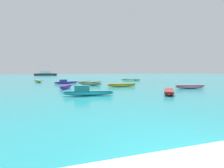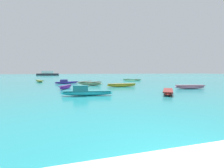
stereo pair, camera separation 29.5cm
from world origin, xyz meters
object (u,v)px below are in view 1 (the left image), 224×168
moored_boat_7 (38,81)px  moored_boat_3 (66,87)px  moored_boat_8 (66,82)px  moored_boat_4 (190,87)px  moored_boat_5 (131,80)px  moored_boat_6 (169,91)px  moored_boat_1 (122,85)px  distant_ferry (46,74)px  moored_boat_0 (89,84)px  moored_boat_2 (88,92)px

moored_boat_7 → moored_boat_3: bearing=-3.4°
moored_boat_7 → moored_boat_8: moored_boat_8 is taller
moored_boat_4 → moored_boat_5: 14.99m
moored_boat_4 → moored_boat_6: 5.34m
moored_boat_5 → moored_boat_8: moored_boat_8 is taller
moored_boat_4 → moored_boat_5: moored_boat_4 is taller
moored_boat_1 → distant_ferry: distant_ferry is taller
moored_boat_6 → moored_boat_4: bearing=-24.3°
moored_boat_0 → moored_boat_5: 12.33m
moored_boat_8 → moored_boat_5: bearing=-0.6°
moored_boat_3 → moored_boat_5: 16.93m
moored_boat_0 → distant_ferry: distant_ferry is taller
moored_boat_3 → moored_boat_8: 7.35m
moored_boat_1 → moored_boat_5: moored_boat_1 is taller
distant_ferry → moored_boat_3: bearing=-80.0°
moored_boat_0 → moored_boat_8: bearing=168.1°
moored_boat_2 → distant_ferry: bearing=109.7°
moored_boat_3 → distant_ferry: 60.97m
moored_boat_5 → distant_ferry: (-23.07, 48.64, 0.70)m
moored_boat_0 → moored_boat_6: 11.23m
moored_boat_1 → moored_boat_2: moored_boat_2 is taller
moored_boat_2 → moored_boat_5: 19.92m
moored_boat_6 → moored_boat_5: bearing=23.4°
moored_boat_5 → distant_ferry: size_ratio=0.41×
moored_boat_0 → moored_boat_2: (-1.27, -8.90, 0.04)m
moored_boat_4 → moored_boat_6: moored_boat_4 is taller
moored_boat_1 → moored_boat_2: size_ratio=0.93×
moored_boat_1 → moored_boat_3: size_ratio=1.51×
moored_boat_2 → moored_boat_8: size_ratio=1.09×
moored_boat_2 → moored_boat_3: size_ratio=1.62×
moored_boat_5 → distant_ferry: 53.84m
moored_boat_4 → moored_boat_8: 17.29m
moored_boat_1 → moored_boat_2: 7.57m
moored_boat_6 → moored_boat_8: moored_boat_8 is taller
moored_boat_4 → moored_boat_0: bearing=157.8°
moored_boat_8 → distant_ferry: (-10.36, 52.69, 0.65)m
moored_boat_3 → moored_boat_6: 10.59m
moored_boat_2 → moored_boat_8: 12.85m
moored_boat_8 → moored_boat_3: bearing=-106.7°
moored_boat_6 → moored_boat_3: bearing=90.1°
moored_boat_1 → moored_boat_4: 7.69m
moored_boat_5 → moored_boat_2: bearing=-90.0°
moored_boat_3 → moored_boat_6: (8.57, -6.22, -0.02)m
moored_boat_0 → moored_boat_3: (-3.02, -3.55, -0.03)m
moored_boat_1 → moored_boat_5: size_ratio=0.95×
moored_boat_3 → moored_boat_5: size_ratio=0.63×
moored_boat_0 → moored_boat_1: size_ratio=1.16×
moored_boat_1 → moored_boat_7: (-11.69, 11.92, -0.03)m
moored_boat_5 → distant_ferry: distant_ferry is taller
moored_boat_5 → moored_boat_8: 13.35m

